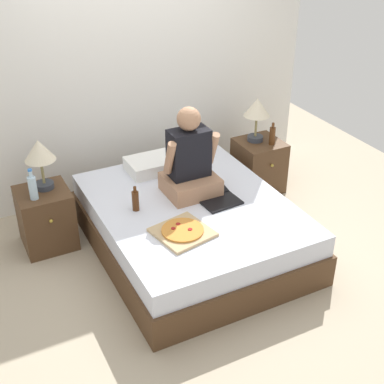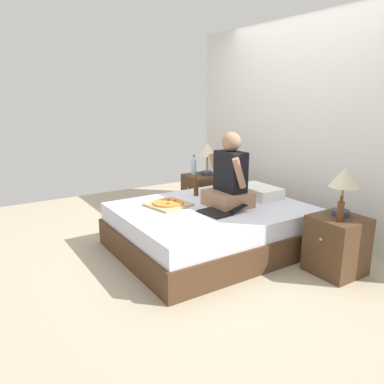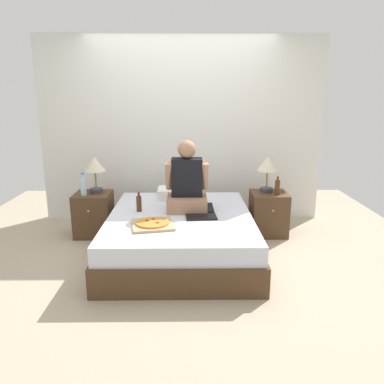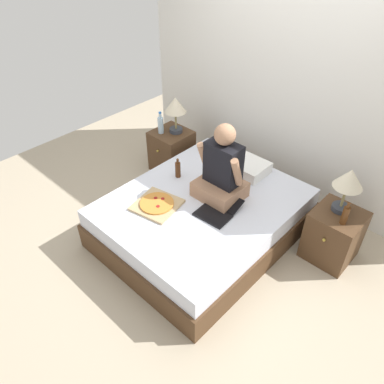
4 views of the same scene
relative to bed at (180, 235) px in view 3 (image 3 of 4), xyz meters
name	(u,v)px [view 3 (image 3 of 4)]	position (x,y,z in m)	size (l,w,h in m)	color
ground_plane	(181,254)	(0.00, 0.00, -0.23)	(5.85, 5.85, 0.00)	tan
wall_back	(182,131)	(0.00, 1.33, 1.02)	(3.85, 0.12, 2.50)	silver
bed	(180,235)	(0.00, 0.00, 0.00)	(1.58, 1.94, 0.47)	#4C331E
nightstand_left	(94,214)	(-1.10, 0.64, 0.04)	(0.44, 0.47, 0.54)	#4C331E
lamp_on_left_nightstand	(95,167)	(-1.06, 0.69, 0.64)	(0.26, 0.26, 0.45)	#333842
water_bottle	(83,186)	(-1.18, 0.55, 0.42)	(0.07, 0.07, 0.28)	silver
nightstand_right	(268,213)	(1.10, 0.64, 0.04)	(0.44, 0.47, 0.54)	#4C331E
lamp_on_right_nightstand	(268,166)	(1.07, 0.69, 0.64)	(0.26, 0.26, 0.45)	#333842
beer_bottle	(277,187)	(1.17, 0.54, 0.41)	(0.06, 0.06, 0.23)	#512D14
pillow	(179,193)	(-0.03, 0.69, 0.30)	(0.52, 0.34, 0.12)	white
person_seated	(187,185)	(0.07, 0.18, 0.53)	(0.47, 0.40, 0.78)	#A37556
laptop	(200,214)	(0.22, -0.05, 0.26)	(0.35, 0.44, 0.07)	black
pizza_box	(153,224)	(-0.27, -0.37, 0.26)	(0.47, 0.47, 0.05)	tan
beer_bottle_on_bed	(139,203)	(-0.46, 0.11, 0.33)	(0.06, 0.06, 0.22)	#4C2811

